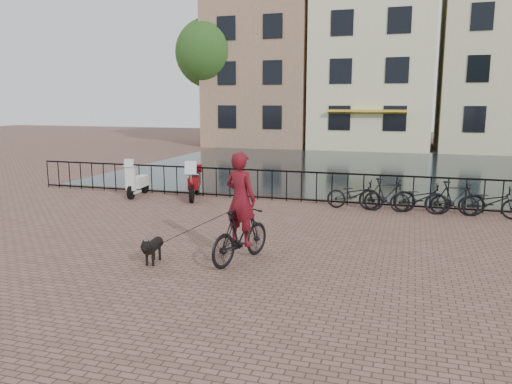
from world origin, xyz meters
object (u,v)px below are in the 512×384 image
(motorcycle, at_px, (194,178))
(scooter, at_px, (138,176))
(cyclist, at_px, (241,214))
(dog, at_px, (153,249))

(motorcycle, height_order, scooter, motorcycle)
(cyclist, xyz_separation_m, scooter, (-5.79, 5.79, -0.31))
(cyclist, bearing_deg, motorcycle, -40.18)
(cyclist, height_order, motorcycle, cyclist)
(dog, bearing_deg, motorcycle, 99.48)
(cyclist, relative_size, scooter, 1.71)
(cyclist, distance_m, motorcycle, 7.05)
(dog, height_order, motorcycle, motorcycle)
(scooter, bearing_deg, dog, -64.29)
(dog, xyz_separation_m, motorcycle, (-2.05, 6.60, 0.42))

